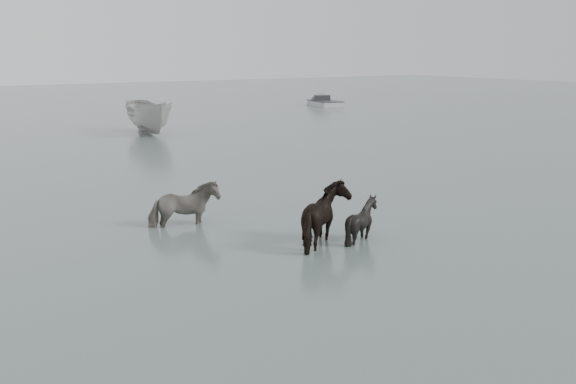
% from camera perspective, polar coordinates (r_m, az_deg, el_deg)
% --- Properties ---
extents(ground, '(140.00, 140.00, 0.00)m').
position_cam_1_polar(ground, '(13.12, -2.04, -5.33)').
color(ground, '#4F5E59').
rests_on(ground, ground).
extents(pony_pinto, '(1.72, 0.99, 1.37)m').
position_cam_1_polar(pony_pinto, '(15.05, -9.29, -0.47)').
color(pony_pinto, black).
rests_on(pony_pinto, ground).
extents(pony_dark, '(1.80, 1.90, 1.51)m').
position_cam_1_polar(pony_dark, '(13.43, 3.59, -1.58)').
color(pony_dark, black).
rests_on(pony_dark, ground).
extents(pony_black, '(1.28, 1.20, 1.15)m').
position_cam_1_polar(pony_black, '(13.87, 6.58, -1.96)').
color(pony_black, black).
rests_on(pony_black, ground).
extents(boat_small, '(2.14, 4.81, 1.81)m').
position_cam_1_polar(boat_small, '(32.50, -12.23, 6.71)').
color(boat_small, '#ACABA7').
rests_on(boat_small, ground).
extents(skiff_port, '(2.32, 4.48, 0.75)m').
position_cam_1_polar(skiff_port, '(47.87, 3.33, 8.11)').
color(skiff_port, '#A9ACA9').
rests_on(skiff_port, ground).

